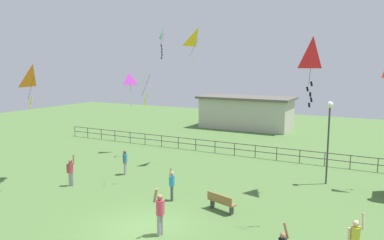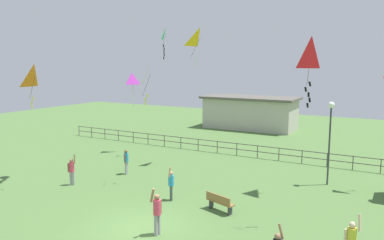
{
  "view_description": "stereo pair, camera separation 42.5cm",
  "coord_description": "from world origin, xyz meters",
  "px_view_note": "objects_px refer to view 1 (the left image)",
  "views": [
    {
      "loc": [
        8.98,
        -12.53,
        6.92
      ],
      "look_at": [
        -0.62,
        5.5,
        3.89
      ],
      "focal_mm": 35.48,
      "sensor_mm": 36.0,
      "label": 1
    },
    {
      "loc": [
        9.35,
        -12.32,
        6.92
      ],
      "look_at": [
        -0.62,
        5.5,
        3.89
      ],
      "focal_mm": 35.48,
      "sensor_mm": 36.0,
      "label": 2
    }
  ],
  "objects_px": {
    "park_bench": "(221,202)",
    "kite_6": "(198,39)",
    "kite_1": "(129,81)",
    "person_0": "(160,211)",
    "person_3": "(172,183)",
    "kite_0": "(34,77)",
    "person_5": "(125,161)",
    "kite_4": "(164,35)",
    "lamppost": "(329,125)",
    "kite_2": "(313,55)",
    "person_4": "(355,239)",
    "person_2": "(71,170)",
    "kite_5": "(150,75)"
  },
  "relations": [
    {
      "from": "park_bench",
      "to": "kite_6",
      "type": "relative_size",
      "value": 0.64
    },
    {
      "from": "kite_1",
      "to": "person_0",
      "type": "bearing_deg",
      "value": -48.55
    },
    {
      "from": "person_3",
      "to": "kite_0",
      "type": "distance_m",
      "value": 9.24
    },
    {
      "from": "person_0",
      "to": "park_bench",
      "type": "bearing_deg",
      "value": 71.76
    },
    {
      "from": "person_5",
      "to": "kite_4",
      "type": "xyz_separation_m",
      "value": [
        -0.5,
        5.49,
        8.12
      ]
    },
    {
      "from": "lamppost",
      "to": "kite_0",
      "type": "height_order",
      "value": "kite_0"
    },
    {
      "from": "person_0",
      "to": "kite_6",
      "type": "height_order",
      "value": "kite_6"
    },
    {
      "from": "kite_2",
      "to": "kite_6",
      "type": "relative_size",
      "value": 1.21
    },
    {
      "from": "kite_4",
      "to": "park_bench",
      "type": "bearing_deg",
      "value": -44.75
    },
    {
      "from": "person_5",
      "to": "kite_0",
      "type": "xyz_separation_m",
      "value": [
        -2.32,
        -4.59,
        5.33
      ]
    },
    {
      "from": "person_3",
      "to": "kite_1",
      "type": "xyz_separation_m",
      "value": [
        -8.65,
        8.01,
        4.69
      ]
    },
    {
      "from": "person_0",
      "to": "person_5",
      "type": "distance_m",
      "value": 9.06
    },
    {
      "from": "person_3",
      "to": "kite_4",
      "type": "bearing_deg",
      "value": 124.17
    },
    {
      "from": "person_4",
      "to": "kite_0",
      "type": "relative_size",
      "value": 0.83
    },
    {
      "from": "person_0",
      "to": "person_5",
      "type": "relative_size",
      "value": 1.3
    },
    {
      "from": "lamppost",
      "to": "kite_1",
      "type": "height_order",
      "value": "kite_1"
    },
    {
      "from": "kite_2",
      "to": "kite_1",
      "type": "bearing_deg",
      "value": 153.47
    },
    {
      "from": "person_2",
      "to": "kite_1",
      "type": "bearing_deg",
      "value": 105.07
    },
    {
      "from": "person_5",
      "to": "kite_4",
      "type": "relative_size",
      "value": 0.66
    },
    {
      "from": "person_2",
      "to": "kite_2",
      "type": "distance_m",
      "value": 14.41
    },
    {
      "from": "kite_6",
      "to": "person_0",
      "type": "bearing_deg",
      "value": -70.91
    },
    {
      "from": "kite_0",
      "to": "kite_2",
      "type": "xyz_separation_m",
      "value": [
        13.87,
        2.42,
        1.04
      ]
    },
    {
      "from": "person_3",
      "to": "lamppost",
      "type": "bearing_deg",
      "value": 45.25
    },
    {
      "from": "kite_0",
      "to": "kite_6",
      "type": "bearing_deg",
      "value": 59.1
    },
    {
      "from": "person_5",
      "to": "kite_2",
      "type": "bearing_deg",
      "value": -10.63
    },
    {
      "from": "person_5",
      "to": "person_2",
      "type": "bearing_deg",
      "value": -112.33
    },
    {
      "from": "kite_5",
      "to": "lamppost",
      "type": "bearing_deg",
      "value": 26.78
    },
    {
      "from": "person_3",
      "to": "person_5",
      "type": "xyz_separation_m",
      "value": [
        -4.97,
        2.57,
        -0.01
      ]
    },
    {
      "from": "person_2",
      "to": "person_3",
      "type": "relative_size",
      "value": 1.0
    },
    {
      "from": "lamppost",
      "to": "person_5",
      "type": "relative_size",
      "value": 3.09
    },
    {
      "from": "person_2",
      "to": "kite_5",
      "type": "bearing_deg",
      "value": 35.5
    },
    {
      "from": "kite_5",
      "to": "kite_4",
      "type": "bearing_deg",
      "value": 115.37
    },
    {
      "from": "person_3",
      "to": "kite_2",
      "type": "bearing_deg",
      "value": 3.52
    },
    {
      "from": "kite_2",
      "to": "kite_4",
      "type": "bearing_deg",
      "value": 147.56
    },
    {
      "from": "kite_1",
      "to": "kite_5",
      "type": "distance_m",
      "value": 8.57
    },
    {
      "from": "person_4",
      "to": "kite_2",
      "type": "relative_size",
      "value": 0.67
    },
    {
      "from": "person_0",
      "to": "person_5",
      "type": "xyz_separation_m",
      "value": [
        -6.6,
        6.2,
        -0.12
      ]
    },
    {
      "from": "park_bench",
      "to": "person_4",
      "type": "height_order",
      "value": "person_4"
    },
    {
      "from": "person_0",
      "to": "person_3",
      "type": "xyz_separation_m",
      "value": [
        -1.63,
        3.63,
        -0.11
      ]
    },
    {
      "from": "person_5",
      "to": "kite_1",
      "type": "xyz_separation_m",
      "value": [
        -3.67,
        5.43,
        4.7
      ]
    },
    {
      "from": "kite_6",
      "to": "person_5",
      "type": "bearing_deg",
      "value": -124.95
    },
    {
      "from": "person_4",
      "to": "kite_5",
      "type": "height_order",
      "value": "kite_5"
    },
    {
      "from": "kite_4",
      "to": "person_5",
      "type": "bearing_deg",
      "value": -84.78
    },
    {
      "from": "person_3",
      "to": "person_4",
      "type": "distance_m",
      "value": 9.17
    },
    {
      "from": "person_3",
      "to": "person_4",
      "type": "xyz_separation_m",
      "value": [
        8.82,
        -2.49,
        0.07
      ]
    },
    {
      "from": "person_4",
      "to": "person_5",
      "type": "relative_size",
      "value": 1.25
    },
    {
      "from": "person_0",
      "to": "kite_4",
      "type": "height_order",
      "value": "kite_4"
    },
    {
      "from": "kite_5",
      "to": "kite_6",
      "type": "height_order",
      "value": "kite_6"
    },
    {
      "from": "kite_1",
      "to": "kite_4",
      "type": "bearing_deg",
      "value": 1.07
    },
    {
      "from": "person_3",
      "to": "person_5",
      "type": "height_order",
      "value": "person_3"
    }
  ]
}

